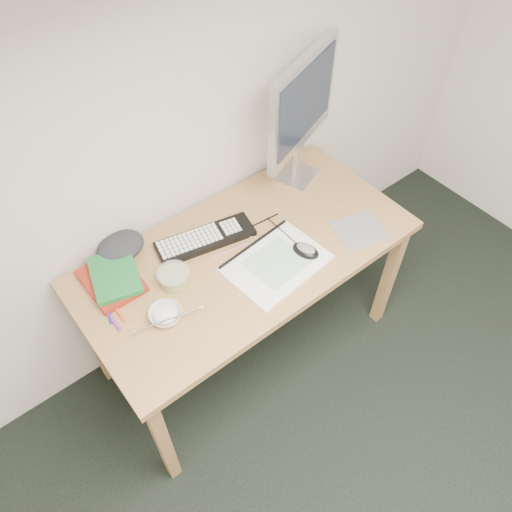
{
  "coord_description": "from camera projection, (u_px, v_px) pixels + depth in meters",
  "views": [
    {
      "loc": [
        -0.82,
        0.36,
        2.3
      ],
      "look_at": [
        -0.05,
        1.33,
        0.83
      ],
      "focal_mm": 35.0,
      "sensor_mm": 36.0,
      "label": 1
    }
  ],
  "objects": [
    {
      "name": "pencil_black",
      "position": [
        262.0,
        221.0,
        2.15
      ],
      "size": [
        0.16,
        0.02,
        0.01
      ],
      "primitive_type": "cylinder",
      "rotation": [
        0.0,
        1.57,
        -0.09
      ],
      "color": "black",
      "rests_on": "desk"
    },
    {
      "name": "chopsticks",
      "position": [
        169.0,
        319.0,
        1.79
      ],
      "size": [
        0.25,
        0.08,
        0.02
      ],
      "primitive_type": "cylinder",
      "rotation": [
        0.0,
        1.57,
        -0.25
      ],
      "color": "#A8A8AA",
      "rests_on": "rice_bowl"
    },
    {
      "name": "book_red",
      "position": [
        112.0,
        281.0,
        1.93
      ],
      "size": [
        0.19,
        0.25,
        0.03
      ],
      "primitive_type": "cube",
      "rotation": [
        0.0,
        0.0,
        0.01
      ],
      "color": "maroon",
      "rests_on": "desk"
    },
    {
      "name": "pencil_tan",
      "position": [
        252.0,
        237.0,
        2.09
      ],
      "size": [
        0.11,
        0.12,
        0.01
      ],
      "primitive_type": "cylinder",
      "rotation": [
        0.0,
        1.57,
        -0.82
      ],
      "color": "tan",
      "rests_on": "desk"
    },
    {
      "name": "mousepad",
      "position": [
        359.0,
        230.0,
        2.12
      ],
      "size": [
        0.24,
        0.23,
        0.0
      ],
      "primitive_type": "cube",
      "rotation": [
        0.0,
        0.0,
        -0.27
      ],
      "color": "slate",
      "rests_on": "desk"
    },
    {
      "name": "desk",
      "position": [
        247.0,
        264.0,
        2.11
      ],
      "size": [
        1.4,
        0.7,
        0.75
      ],
      "color": "#A8804D",
      "rests_on": "ground"
    },
    {
      "name": "marker_blue",
      "position": [
        108.0,
        310.0,
        1.85
      ],
      "size": [
        0.05,
        0.12,
        0.01
      ],
      "primitive_type": "cylinder",
      "rotation": [
        0.0,
        1.57,
        1.25
      ],
      "color": "#1C1E99",
      "rests_on": "desk"
    },
    {
      "name": "cloth_lump",
      "position": [
        121.0,
        246.0,
        2.02
      ],
      "size": [
        0.19,
        0.18,
        0.07
      ],
      "primitive_type": "ellipsoid",
      "rotation": [
        0.0,
        0.0,
        -0.28
      ],
      "color": "#2A2D32",
      "rests_on": "desk"
    },
    {
      "name": "mouse",
      "position": [
        306.0,
        249.0,
        2.02
      ],
      "size": [
        0.1,
        0.13,
        0.04
      ],
      "primitive_type": "ellipsoid",
      "rotation": [
        0.0,
        0.0,
        0.27
      ],
      "color": "black",
      "rests_on": "sketchpad"
    },
    {
      "name": "sketchpad",
      "position": [
        276.0,
        263.0,
        2.0
      ],
      "size": [
        0.42,
        0.32,
        0.01
      ],
      "primitive_type": "cube",
      "rotation": [
        0.0,
        0.0,
        0.09
      ],
      "color": "white",
      "rests_on": "desk"
    },
    {
      "name": "fruit_tub",
      "position": [
        174.0,
        277.0,
        1.92
      ],
      "size": [
        0.14,
        0.14,
        0.06
      ],
      "primitive_type": "cylinder",
      "rotation": [
        0.0,
        0.0,
        -0.14
      ],
      "color": "gold",
      "rests_on": "desk"
    },
    {
      "name": "book_green",
      "position": [
        115.0,
        275.0,
        1.92
      ],
      "size": [
        0.23,
        0.28,
        0.02
      ],
      "primitive_type": "cube",
      "rotation": [
        0.0,
        0.0,
        -0.28
      ],
      "color": "#1B6C30",
      "rests_on": "book_red"
    },
    {
      "name": "rice_bowl",
      "position": [
        166.0,
        315.0,
        1.82
      ],
      "size": [
        0.15,
        0.15,
        0.04
      ],
      "primitive_type": "imported",
      "rotation": [
        0.0,
        0.0,
        0.22
      ],
      "color": "white",
      "rests_on": "desk"
    },
    {
      "name": "marker_orange",
      "position": [
        117.0,
        310.0,
        1.85
      ],
      "size": [
        0.01,
        0.12,
        0.01
      ],
      "primitive_type": "cylinder",
      "rotation": [
        0.0,
        1.57,
        1.55
      ],
      "color": "orange",
      "rests_on": "desk"
    },
    {
      "name": "marker_purple",
      "position": [
        112.0,
        319.0,
        1.83
      ],
      "size": [
        0.01,
        0.12,
        0.01
      ],
      "primitive_type": "cylinder",
      "rotation": [
        0.0,
        1.57,
        1.57
      ],
      "color": "purple",
      "rests_on": "desk"
    },
    {
      "name": "keyboard",
      "position": [
        205.0,
        239.0,
        2.08
      ],
      "size": [
        0.43,
        0.22,
        0.02
      ],
      "primitive_type": "cube",
      "rotation": [
        0.0,
        0.0,
        -0.22
      ],
      "color": "black",
      "rests_on": "desk"
    },
    {
      "name": "pencil_pink",
      "position": [
        230.0,
        251.0,
        2.05
      ],
      "size": [
        0.17,
        0.04,
        0.01
      ],
      "primitive_type": "cylinder",
      "rotation": [
        0.0,
        1.57,
        -0.19
      ],
      "color": "pink",
      "rests_on": "desk"
    },
    {
      "name": "monitor",
      "position": [
        302.0,
        106.0,
        2.07
      ],
      "size": [
        0.49,
        0.21,
        0.6
      ],
      "rotation": [
        0.0,
        0.0,
        0.36
      ],
      "color": "silver",
      "rests_on": "desk"
    }
  ]
}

